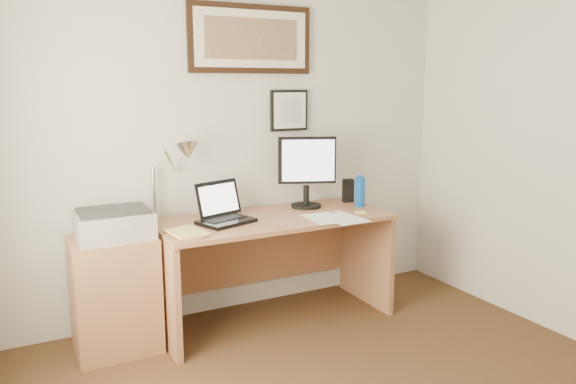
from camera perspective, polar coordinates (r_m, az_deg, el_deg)
wall_back at (r=4.03m, az=-5.76°, el=5.28°), size 3.50×0.02×2.50m
side_cabinet at (r=3.68m, az=-17.16°, el=-9.91°), size 0.50×0.40×0.73m
water_bottle at (r=4.18m, az=7.31°, el=-0.01°), size 0.07×0.07×0.21m
bottle_cap at (r=4.15m, az=7.35°, el=1.56°), size 0.04×0.04×0.02m
speaker at (r=4.33m, az=6.12°, el=0.15°), size 0.10×0.09×0.18m
paper_sheet_a at (r=3.80m, az=3.77°, el=-2.68°), size 0.24×0.33×0.00m
paper_sheet_b at (r=3.80m, az=5.62°, el=-2.68°), size 0.24×0.34×0.00m
sticky_pad at (r=3.96m, az=7.41°, el=-2.09°), size 0.09×0.09×0.01m
marker_pen at (r=3.93m, az=4.73°, el=-2.12°), size 0.14×0.06×0.02m
book at (r=3.41m, az=-11.73°, el=-4.33°), size 0.24×0.30×0.02m
desk at (r=3.98m, az=-2.00°, el=-5.57°), size 1.60×0.70×0.75m
laptop at (r=3.72m, az=-6.58°, el=-2.14°), size 0.40×0.39×0.26m
lcd_monitor at (r=4.07m, az=1.94°, el=2.42°), size 0.40×0.22×0.52m
printer at (r=3.53m, az=-17.26°, el=-3.11°), size 0.44×0.34×0.18m
desk_lamp at (r=3.73m, az=-10.51°, el=3.71°), size 0.29×0.27×0.53m
picture_large at (r=4.05m, az=-3.76°, el=15.25°), size 0.92×0.04×0.47m
picture_small at (r=4.18m, az=0.12°, el=8.29°), size 0.30×0.03×0.30m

